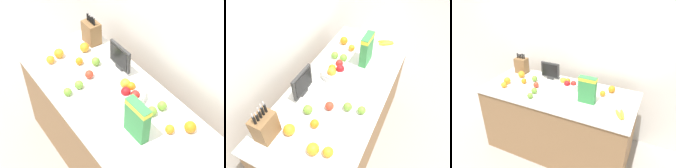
% 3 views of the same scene
% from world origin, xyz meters
% --- Properties ---
extents(ground_plane, '(14.00, 14.00, 0.00)m').
position_xyz_m(ground_plane, '(0.00, 0.00, 0.00)').
color(ground_plane, gray).
extents(wall_back, '(9.00, 0.06, 2.60)m').
position_xyz_m(wall_back, '(0.00, 0.62, 1.30)').
color(wall_back, silver).
rests_on(wall_back, ground_plane).
extents(counter, '(1.88, 0.82, 0.90)m').
position_xyz_m(counter, '(0.00, 0.00, 0.45)').
color(counter, olive).
rests_on(counter, ground_plane).
extents(knife_block, '(0.17, 0.12, 0.32)m').
position_xyz_m(knife_block, '(-0.71, 0.27, 1.01)').
color(knife_block, brown).
rests_on(knife_block, counter).
extents(small_monitor, '(0.26, 0.03, 0.24)m').
position_xyz_m(small_monitor, '(-0.24, 0.25, 1.03)').
color(small_monitor, '#2D2D2D').
rests_on(small_monitor, counter).
extents(cereal_box, '(0.20, 0.07, 0.31)m').
position_xyz_m(cereal_box, '(0.39, -0.07, 1.07)').
color(cereal_box, '#338442').
rests_on(cereal_box, counter).
extents(fruit_bowl, '(0.26, 0.26, 0.14)m').
position_xyz_m(fruit_bowl, '(0.08, 0.10, 0.96)').
color(fruit_bowl, silver).
rests_on(fruit_bowl, counter).
extents(apple_by_knife_block, '(0.08, 0.08, 0.08)m').
position_xyz_m(apple_by_knife_block, '(-0.41, 0.11, 0.94)').
color(apple_by_knife_block, '#6B9E33').
rests_on(apple_by_knife_block, counter).
extents(apple_middle, '(0.07, 0.07, 0.07)m').
position_xyz_m(apple_middle, '(-0.22, -0.27, 0.94)').
color(apple_middle, '#6B9E33').
rests_on(apple_middle, counter).
extents(apple_rear, '(0.07, 0.07, 0.07)m').
position_xyz_m(apple_rear, '(-0.30, -0.02, 0.94)').
color(apple_rear, red).
rests_on(apple_rear, counter).
extents(apple_front, '(0.08, 0.08, 0.08)m').
position_xyz_m(apple_front, '(0.32, 0.24, 0.94)').
color(apple_front, '#6B9E33').
rests_on(apple_front, counter).
extents(apple_near_bananas, '(0.07, 0.07, 0.07)m').
position_xyz_m(apple_near_bananas, '(-0.24, -0.16, 0.94)').
color(apple_near_bananas, '#6B9E33').
rests_on(apple_near_bananas, counter).
extents(apple_rightmost, '(0.08, 0.08, 0.08)m').
position_xyz_m(apple_rightmost, '(0.32, 0.14, 0.94)').
color(apple_rightmost, '#6B9E33').
rests_on(apple_rightmost, counter).
extents(orange_back_center, '(0.09, 0.09, 0.09)m').
position_xyz_m(orange_back_center, '(0.59, 0.26, 0.94)').
color(orange_back_center, orange).
rests_on(orange_back_center, counter).
extents(orange_mid_left, '(0.07, 0.07, 0.07)m').
position_xyz_m(orange_mid_left, '(0.52, 0.13, 0.94)').
color(orange_mid_left, orange).
rests_on(orange_mid_left, counter).
extents(orange_front_right, '(0.09, 0.09, 0.09)m').
position_xyz_m(orange_front_right, '(-0.63, 0.14, 0.95)').
color(orange_front_right, orange).
rests_on(orange_front_right, counter).
extents(orange_near_bowl, '(0.09, 0.09, 0.09)m').
position_xyz_m(orange_near_bowl, '(-0.69, -0.10, 0.95)').
color(orange_near_bowl, orange).
rests_on(orange_near_bowl, counter).
extents(orange_front_center, '(0.07, 0.07, 0.07)m').
position_xyz_m(orange_front_center, '(-0.50, -0.00, 0.94)').
color(orange_front_center, orange).
rests_on(orange_front_center, counter).
extents(orange_mid_right, '(0.07, 0.07, 0.07)m').
position_xyz_m(orange_mid_right, '(-0.66, -0.20, 0.94)').
color(orange_mid_right, orange).
rests_on(orange_mid_right, counter).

